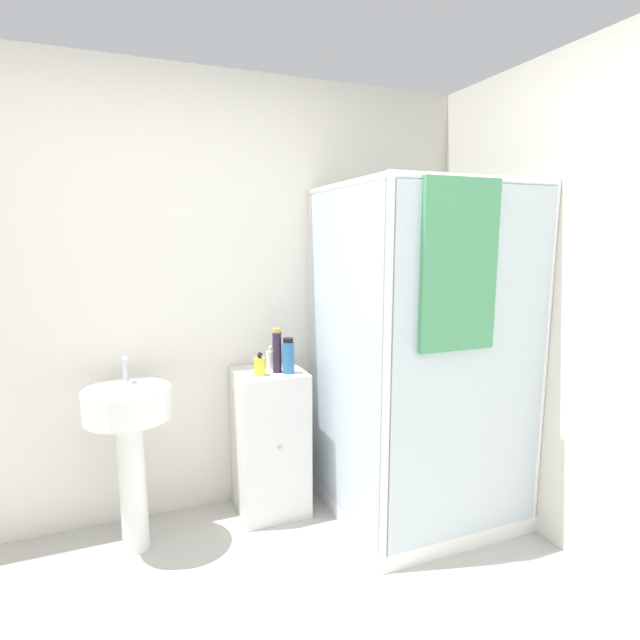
# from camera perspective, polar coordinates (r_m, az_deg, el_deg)

# --- Properties ---
(wall_back) EXTENTS (6.40, 0.06, 2.50)m
(wall_back) POSITION_cam_1_polar(r_m,az_deg,el_deg) (2.93, -14.54, 2.33)
(wall_back) COLOR silver
(wall_back) RESTS_ON ground_plane
(shower_enclosure) EXTENTS (0.97, 1.00, 1.88)m
(shower_enclosure) POSITION_cam_1_polar(r_m,az_deg,el_deg) (2.93, 10.68, -12.73)
(shower_enclosure) COLOR white
(shower_enclosure) RESTS_ON ground_plane
(vanity_cabinet) EXTENTS (0.38, 0.40, 0.85)m
(vanity_cabinet) POSITION_cam_1_polar(r_m,az_deg,el_deg) (3.00, -5.73, -13.63)
(vanity_cabinet) COLOR silver
(vanity_cabinet) RESTS_ON ground_plane
(sink) EXTENTS (0.42, 0.42, 0.99)m
(sink) POSITION_cam_1_polar(r_m,az_deg,el_deg) (2.72, -20.97, -11.63)
(sink) COLOR white
(sink) RESTS_ON ground_plane
(soap_dispenser) EXTENTS (0.06, 0.06, 0.13)m
(soap_dispenser) POSITION_cam_1_polar(r_m,az_deg,el_deg) (2.77, -6.91, -5.25)
(soap_dispenser) COLOR yellow
(soap_dispenser) RESTS_ON vanity_cabinet
(shampoo_bottle_tall_black) EXTENTS (0.05, 0.05, 0.25)m
(shampoo_bottle_tall_black) POSITION_cam_1_polar(r_m,az_deg,el_deg) (2.80, -4.93, -3.55)
(shampoo_bottle_tall_black) COLOR #281E33
(shampoo_bottle_tall_black) RESTS_ON vanity_cabinet
(shampoo_bottle_blue) EXTENTS (0.07, 0.07, 0.20)m
(shampoo_bottle_blue) POSITION_cam_1_polar(r_m,az_deg,el_deg) (2.79, -3.64, -4.15)
(shampoo_bottle_blue) COLOR #2D66A3
(shampoo_bottle_blue) RESTS_ON vanity_cabinet
(lotion_bottle_white) EXTENTS (0.05, 0.05, 0.14)m
(lotion_bottle_white) POSITION_cam_1_polar(r_m,az_deg,el_deg) (2.88, -5.68, -4.56)
(lotion_bottle_white) COLOR white
(lotion_bottle_white) RESTS_ON vanity_cabinet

